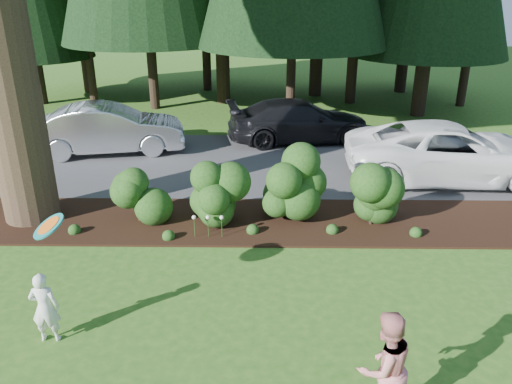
{
  "coord_description": "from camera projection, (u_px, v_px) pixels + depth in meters",
  "views": [
    {
      "loc": [
        0.89,
        -7.34,
        5.18
      ],
      "look_at": [
        0.75,
        1.97,
        1.3
      ],
      "focal_mm": 35.0,
      "sensor_mm": 36.0,
      "label": 1
    }
  ],
  "objects": [
    {
      "name": "shrub_row",
      "position": [
        257.0,
        192.0,
        11.35
      ],
      "size": [
        6.53,
        1.6,
        1.61
      ],
      "color": "#183B12",
      "rests_on": "ground"
    },
    {
      "name": "driveway",
      "position": [
        235.0,
        162.0,
        15.69
      ],
      "size": [
        22.0,
        6.0,
        0.03
      ],
      "primitive_type": "cube",
      "color": "#38383A",
      "rests_on": "ground"
    },
    {
      "name": "ground",
      "position": [
        212.0,
        303.0,
        8.78
      ],
      "size": [
        80.0,
        80.0,
        0.0
      ],
      "primitive_type": "plane",
      "color": "#2B5819",
      "rests_on": "ground"
    },
    {
      "name": "lily_cluster",
      "position": [
        208.0,
        218.0,
        10.8
      ],
      "size": [
        0.69,
        0.09,
        0.57
      ],
      "color": "#183B12",
      "rests_on": "ground"
    },
    {
      "name": "car_white_suv",
      "position": [
        450.0,
        152.0,
        13.98
      ],
      "size": [
        5.89,
        2.87,
        1.61
      ],
      "primitive_type": "imported",
      "rotation": [
        0.0,
        0.0,
        1.54
      ],
      "color": "white",
      "rests_on": "driveway"
    },
    {
      "name": "child",
      "position": [
        45.0,
        308.0,
        7.64
      ],
      "size": [
        0.46,
        0.32,
        1.2
      ],
      "primitive_type": "imported",
      "rotation": [
        0.0,
        0.0,
        3.21
      ],
      "color": "white",
      "rests_on": "ground"
    },
    {
      "name": "car_silver_wagon",
      "position": [
        109.0,
        129.0,
        16.26
      ],
      "size": [
        5.07,
        2.58,
        1.59
      ],
      "primitive_type": "imported",
      "rotation": [
        0.0,
        0.0,
        1.76
      ],
      "color": "silver",
      "rests_on": "driveway"
    },
    {
      "name": "adult",
      "position": [
        384.0,
        367.0,
        6.19
      ],
      "size": [
        0.94,
        0.85,
        1.57
      ],
      "primitive_type": "imported",
      "rotation": [
        0.0,
        0.0,
        3.55
      ],
      "color": "red",
      "rests_on": "ground"
    },
    {
      "name": "mulch_bed",
      "position": [
        225.0,
        221.0,
        11.77
      ],
      "size": [
        16.0,
        2.5,
        0.05
      ],
      "primitive_type": "cube",
      "color": "black",
      "rests_on": "ground"
    },
    {
      "name": "frisbee",
      "position": [
        49.0,
        226.0,
        7.51
      ],
      "size": [
        0.54,
        0.53,
        0.38
      ],
      "color": "#167779",
      "rests_on": "ground"
    },
    {
      "name": "car_dark_suv",
      "position": [
        299.0,
        121.0,
        17.5
      ],
      "size": [
        5.3,
        2.87,
        1.46
      ],
      "primitive_type": "imported",
      "rotation": [
        0.0,
        0.0,
        1.74
      ],
      "color": "black",
      "rests_on": "driveway"
    }
  ]
}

